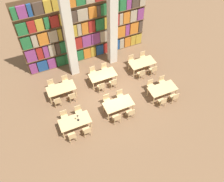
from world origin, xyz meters
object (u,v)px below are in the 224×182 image
object	(u,v)px
chair_5	(107,100)
reading_table_3	(61,89)
chair_22	(153,70)
reading_table_1	(118,104)
chair_8	(162,101)
pillar_center	(112,27)
chair_9	(151,85)
chair_11	(162,81)
reading_table_0	(75,122)
chair_16	(101,87)
chair_2	(87,131)
reading_table_5	(142,63)
reading_table_4	(103,75)
pillar_left	(69,38)
chair_14	(72,97)
chair_1	(64,116)
chair_17	(93,72)
chair_0	(72,136)
desk_lamp_0	(78,117)
chair_10	(174,97)
chair_4	(117,118)
chair_7	(120,95)
chair_12	(58,101)
chair_19	(105,68)
chair_15	(65,81)
reading_table_2	(163,89)
chair_3	(79,111)
chair_13	(51,85)
chair_6	(131,113)
chair_23	(143,57)
chair_20	(141,74)
chair_21	(131,60)

from	to	relation	value
chair_5	reading_table_3	world-z (taller)	chair_5
chair_22	reading_table_1	bearing A→B (deg)	-151.85
chair_8	pillar_center	bearing A→B (deg)	102.25
chair_9	chair_11	xyz separation A→B (m)	(0.88, 0.00, 0.00)
reading_table_0	chair_16	size ratio (longest dim) A/B	2.05
chair_2	chair_16	xyz separation A→B (m)	(2.00, 2.78, 0.00)
reading_table_5	reading_table_4	bearing A→B (deg)	179.74
pillar_left	chair_14	distance (m)	3.70
chair_1	chair_17	distance (m)	4.01
reading_table_5	chair_0	bearing A→B (deg)	-150.94
desk_lamp_0	chair_10	distance (m)	6.24
chair_4	chair_14	bearing A→B (deg)	125.97
chair_1	chair_16	distance (m)	3.17
chair_7	reading_table_4	size ratio (longest dim) A/B	0.49
desk_lamp_0	chair_17	distance (m)	4.26
chair_7	chair_14	world-z (taller)	same
chair_8	chair_12	bearing A→B (deg)	156.15
chair_19	chair_22	bearing A→B (deg)	153.83
chair_15	pillar_center	bearing A→B (deg)	-164.92
chair_2	reading_table_2	world-z (taller)	chair_2
chair_1	chair_5	size ratio (longest dim) A/B	1.00
chair_5	reading_table_0	bearing A→B (deg)	19.92
chair_3	reading_table_0	bearing A→B (deg)	58.25
reading_table_1	chair_5	world-z (taller)	chair_5
reading_table_3	reading_table_0	bearing A→B (deg)	-89.71
chair_1	chair_0	bearing A→B (deg)	90.00
chair_1	chair_4	bearing A→B (deg)	153.97
chair_17	chair_9	bearing A→B (deg)	138.54
chair_11	reading_table_3	distance (m)	6.68
chair_0	reading_table_1	size ratio (longest dim) A/B	0.49
desk_lamp_0	chair_17	world-z (taller)	desk_lamp_0
chair_4	reading_table_4	xyz separation A→B (m)	(0.51, 3.41, 0.18)
chair_10	chair_13	bearing A→B (deg)	148.95
chair_6	reading_table_3	xyz separation A→B (m)	(-3.31, 3.37, 0.18)
chair_5	reading_table_4	size ratio (longest dim) A/B	0.49
reading_table_0	reading_table_1	distance (m)	2.83
chair_14	chair_23	world-z (taller)	same
chair_3	chair_22	world-z (taller)	same
chair_0	chair_20	distance (m)	6.49
chair_13	chair_15	bearing A→B (deg)	-180.00
chair_20	chair_22	distance (m)	0.95
reading_table_3	chair_6	bearing A→B (deg)	-45.56
chair_12	chair_5	bearing A→B (deg)	-21.65
reading_table_1	reading_table_2	size ratio (longest dim) A/B	1.00
chair_2	chair_6	distance (m)	2.84
chair_5	chair_9	bearing A→B (deg)	179.52
pillar_left	chair_1	size ratio (longest dim) A/B	6.78
reading_table_0	chair_11	xyz separation A→B (m)	(6.39, 0.84, -0.18)
desk_lamp_0	chair_20	xyz separation A→B (m)	(5.23, 2.06, -0.59)
reading_table_0	chair_21	world-z (taller)	chair_21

